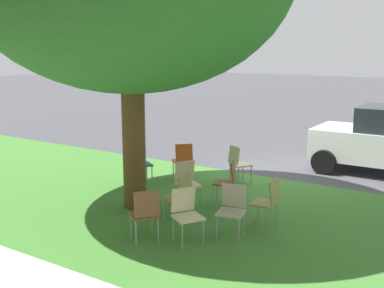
{
  "coord_description": "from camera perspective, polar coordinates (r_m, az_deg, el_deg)",
  "views": [
    {
      "loc": [
        -4.29,
        10.5,
        3.07
      ],
      "look_at": [
        1.54,
        1.43,
        0.86
      ],
      "focal_mm": 44.85,
      "sensor_mm": 36.0,
      "label": 1
    }
  ],
  "objects": [
    {
      "name": "ground",
      "position": [
        11.75,
        10.18,
        -3.78
      ],
      "size": [
        80.0,
        80.0,
        0.0
      ],
      "primitive_type": "plane",
      "color": "#424247"
    },
    {
      "name": "grass_verge",
      "position": [
        9.0,
        2.19,
        -8.37
      ],
      "size": [
        48.0,
        6.0,
        0.01
      ],
      "primitive_type": "cube",
      "color": "#3D752D",
      "rests_on": "ground"
    },
    {
      "name": "chair_0",
      "position": [
        7.64,
        -5.59,
        -8.0
      ],
      "size": [
        0.58,
        0.58,
        0.88
      ],
      "color": "brown",
      "rests_on": "ground"
    },
    {
      "name": "chair_1",
      "position": [
        7.63,
        -0.71,
        -7.99
      ],
      "size": [
        0.57,
        0.57,
        0.88
      ],
      "color": "beige",
      "rests_on": "ground"
    },
    {
      "name": "chair_2",
      "position": [
        11.1,
        -1.08,
        -1.74
      ],
      "size": [
        0.59,
        0.59,
        0.88
      ],
      "color": "#C64C1E",
      "rests_on": "ground"
    },
    {
      "name": "chair_3",
      "position": [
        8.28,
        9.03,
        -6.54
      ],
      "size": [
        0.45,
        0.44,
        0.88
      ],
      "color": "olive",
      "rests_on": "ground"
    },
    {
      "name": "chair_4",
      "position": [
        7.85,
        4.77,
        -7.46
      ],
      "size": [
        0.5,
        0.51,
        0.88
      ],
      "color": "#ADA393",
      "rests_on": "ground"
    },
    {
      "name": "chair_5",
      "position": [
        10.88,
        -6.33,
        -2.07
      ],
      "size": [
        0.57,
        0.58,
        0.88
      ],
      "color": "#335184",
      "rests_on": "ground"
    },
    {
      "name": "chair_6",
      "position": [
        9.44,
        4.28,
        -4.16
      ],
      "size": [
        0.54,
        0.53,
        0.88
      ],
      "color": "brown",
      "rests_on": "ground"
    },
    {
      "name": "chair_7",
      "position": [
        8.49,
        -1.39,
        -5.93
      ],
      "size": [
        0.46,
        0.45,
        0.88
      ],
      "color": "olive",
      "rests_on": "ground"
    },
    {
      "name": "chair_8",
      "position": [
        10.86,
        5.5,
        -2.09
      ],
      "size": [
        0.57,
        0.57,
        0.88
      ],
      "color": "beige",
      "rests_on": "ground"
    },
    {
      "name": "chair_9",
      "position": [
        9.33,
        -0.63,
        -4.32
      ],
      "size": [
        0.58,
        0.58,
        0.88
      ],
      "color": "beige",
      "rests_on": "ground"
    }
  ]
}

